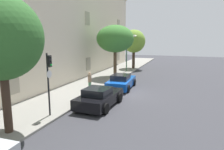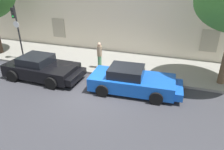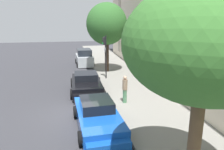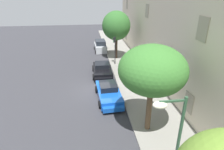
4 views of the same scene
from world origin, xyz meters
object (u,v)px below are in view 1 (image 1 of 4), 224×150
at_px(tree_far_end, 115,39).
at_px(traffic_light, 49,74).
at_px(pedestrian_admiring, 90,81).
at_px(sportscar_red_lead, 100,97).
at_px(street_lamp, 130,45).
at_px(tree_near_kerb, 134,41).
at_px(tree_midblock, 0,38).
at_px(sportscar_yellow_flank, 122,82).

relative_size(tree_far_end, traffic_light, 1.63).
bearing_deg(tree_far_end, pedestrian_admiring, -178.37).
bearing_deg(sportscar_red_lead, traffic_light, 148.82).
bearing_deg(street_lamp, sportscar_red_lead, -173.02).
relative_size(tree_near_kerb, tree_midblock, 0.88).
bearing_deg(sportscar_red_lead, pedestrian_admiring, 38.17).
height_order(sportscar_red_lead, pedestrian_admiring, pedestrian_admiring).
distance_m(sportscar_yellow_flank, traffic_light, 8.95).
height_order(tree_midblock, pedestrian_admiring, tree_midblock).
relative_size(street_lamp, pedestrian_admiring, 2.97).
bearing_deg(traffic_light, tree_far_end, 2.07).
bearing_deg(tree_far_end, tree_near_kerb, -2.23).
relative_size(sportscar_red_lead, street_lamp, 0.92).
relative_size(sportscar_yellow_flank, tree_near_kerb, 0.84).
bearing_deg(sportscar_yellow_flank, pedestrian_admiring, 144.07).
height_order(sportscar_yellow_flank, tree_near_kerb, tree_near_kerb).
distance_m(tree_far_end, street_lamp, 4.50).
bearing_deg(tree_midblock, tree_far_end, -0.43).
relative_size(tree_midblock, street_lamp, 1.28).
bearing_deg(pedestrian_admiring, sportscar_yellow_flank, -35.93).
bearing_deg(sportscar_red_lead, tree_midblock, 156.46).
bearing_deg(street_lamp, sportscar_yellow_flank, -169.59).
height_order(sportscar_yellow_flank, pedestrian_admiring, pedestrian_admiring).
distance_m(sportscar_yellow_flank, tree_near_kerb, 12.68).
distance_m(sportscar_yellow_flank, pedestrian_admiring, 3.43).
relative_size(sportscar_yellow_flank, tree_far_end, 0.81).
bearing_deg(tree_near_kerb, tree_midblock, 178.97).
distance_m(tree_midblock, traffic_light, 3.29).
height_order(street_lamp, pedestrian_admiring, street_lamp).
height_order(sportscar_yellow_flank, traffic_light, traffic_light).
xyz_separation_m(tree_far_end, street_lamp, (4.38, -0.58, -0.85)).
relative_size(sportscar_red_lead, pedestrian_admiring, 2.73).
height_order(sportscar_yellow_flank, tree_midblock, tree_midblock).
distance_m(tree_midblock, street_lamp, 19.90).
xyz_separation_m(tree_near_kerb, pedestrian_admiring, (-14.78, 0.09, -3.10)).
bearing_deg(tree_far_end, sportscar_yellow_flank, -153.48).
bearing_deg(tree_near_kerb, pedestrian_admiring, 179.64).
bearing_deg(tree_near_kerb, street_lamp, -174.92).
bearing_deg(traffic_light, pedestrian_admiring, 2.62).
bearing_deg(tree_midblock, sportscar_yellow_flank, -11.81).
relative_size(sportscar_red_lead, sportscar_yellow_flank, 0.96).
distance_m(tree_near_kerb, traffic_light, 20.62).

